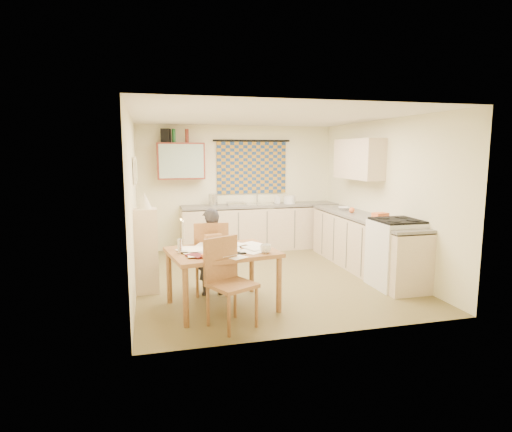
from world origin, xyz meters
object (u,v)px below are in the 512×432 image
object	(u,v)px
stove	(396,253)
shelf_stand	(146,251)
dining_table	(222,279)
chair_far	(211,271)
counter_right	(363,243)
person	(211,252)
counter_back	(263,227)

from	to	relation	value
stove	shelf_stand	distance (m)	3.60
dining_table	shelf_stand	world-z (taller)	shelf_stand
stove	chair_far	xyz separation A→B (m)	(-2.66, 0.40, -0.18)
counter_right	dining_table	distance (m)	2.87
stove	chair_far	world-z (taller)	chair_far
chair_far	shelf_stand	xyz separation A→B (m)	(-0.88, 0.25, 0.28)
chair_far	person	size ratio (longest dim) A/B	0.85
counter_back	person	xyz separation A→B (m)	(-1.45, -2.58, 0.16)
counter_right	dining_table	bearing A→B (deg)	-155.51
person	chair_far	bearing A→B (deg)	-95.79
counter_back	person	world-z (taller)	person
dining_table	stove	bearing A→B (deg)	-4.88
dining_table	chair_far	xyz separation A→B (m)	(-0.05, 0.61, -0.06)
counter_right	dining_table	world-z (taller)	counter_right
counter_right	stove	bearing A→B (deg)	-90.00
shelf_stand	dining_table	bearing A→B (deg)	-42.50
counter_back	person	distance (m)	2.97
stove	dining_table	distance (m)	2.62
stove	chair_far	distance (m)	2.70
stove	shelf_stand	world-z (taller)	shelf_stand
counter_back	shelf_stand	distance (m)	3.23
dining_table	chair_far	size ratio (longest dim) A/B	1.39
dining_table	person	world-z (taller)	person
stove	counter_back	bearing A→B (deg)	112.94
dining_table	shelf_stand	bearing A→B (deg)	128.13
counter_back	counter_right	distance (m)	2.28
chair_far	person	distance (m)	0.30
counter_right	stove	size ratio (longest dim) A/B	2.92
person	shelf_stand	distance (m)	0.92
counter_right	shelf_stand	xyz separation A→B (m)	(-3.54, -0.34, 0.15)
counter_right	chair_far	world-z (taller)	chair_far
counter_back	stove	size ratio (longest dim) A/B	3.27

